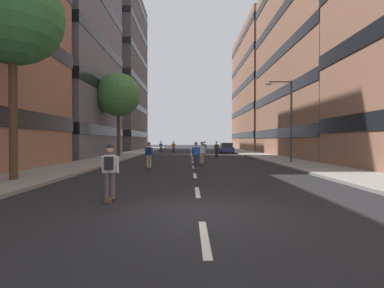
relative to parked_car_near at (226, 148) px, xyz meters
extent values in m
plane|color=black|center=(-5.15, -7.86, -0.70)|extent=(164.91, 164.91, 0.00)
cube|color=gray|center=(-13.35, -4.42, -0.63)|extent=(3.70, 75.58, 0.14)
cube|color=gray|center=(3.05, -4.42, -0.63)|extent=(3.70, 75.58, 0.14)
cube|color=silver|center=(-5.15, -37.34, -0.70)|extent=(0.16, 2.20, 0.01)
cube|color=silver|center=(-5.15, -32.34, -0.70)|extent=(0.16, 2.20, 0.01)
cube|color=silver|center=(-5.15, -27.34, -0.70)|extent=(0.16, 2.20, 0.01)
cube|color=silver|center=(-5.15, -22.34, -0.70)|extent=(0.16, 2.20, 0.01)
cube|color=silver|center=(-5.15, -17.34, -0.70)|extent=(0.16, 2.20, 0.01)
cube|color=silver|center=(-5.15, -12.34, -0.70)|extent=(0.16, 2.20, 0.01)
cube|color=silver|center=(-5.15, -7.34, -0.70)|extent=(0.16, 2.20, 0.01)
cube|color=silver|center=(-5.15, -2.34, -0.70)|extent=(0.16, 2.20, 0.01)
cube|color=silver|center=(-5.15, 2.66, -0.70)|extent=(0.16, 2.20, 0.01)
cube|color=silver|center=(-5.15, 7.66, -0.70)|extent=(0.16, 2.20, 0.01)
cube|color=silver|center=(-5.15, 12.66, -0.70)|extent=(0.16, 2.20, 0.01)
cube|color=silver|center=(-5.15, 17.66, -0.70)|extent=(0.16, 2.20, 0.01)
cube|color=silver|center=(-5.15, 22.66, -0.70)|extent=(0.16, 2.20, 0.01)
cube|color=slate|center=(-21.71, -8.69, 16.64)|extent=(13.04, 16.61, 34.68)
cube|color=black|center=(-21.71, -8.69, 2.27)|extent=(13.16, 16.73, 1.10)
cube|color=black|center=(-21.71, -8.69, 7.23)|extent=(13.16, 16.73, 1.10)
cube|color=black|center=(-21.71, -8.69, 12.18)|extent=(13.16, 16.73, 1.10)
cube|color=black|center=(-21.71, -8.69, 17.13)|extent=(13.16, 16.73, 1.10)
cube|color=#4C4744|center=(-21.71, 15.75, 14.79)|extent=(13.04, 19.53, 30.98)
cube|color=black|center=(-21.71, 15.75, 2.40)|extent=(13.16, 19.65, 1.10)
cube|color=black|center=(-21.71, 15.75, 7.56)|extent=(13.16, 19.65, 1.10)
cube|color=black|center=(-21.71, 15.75, 12.73)|extent=(13.16, 19.65, 1.10)
cube|color=black|center=(-21.71, 15.75, 17.89)|extent=(13.16, 19.65, 1.10)
cube|color=black|center=(-21.71, 15.75, 23.05)|extent=(13.16, 19.65, 1.10)
cube|color=black|center=(-21.71, 15.75, 28.21)|extent=(13.16, 19.65, 1.10)
cube|color=#9E6B51|center=(11.42, -8.69, 10.69)|extent=(13.04, 22.09, 22.77)
cube|color=black|center=(11.42, -8.69, 2.03)|extent=(13.16, 22.21, 1.10)
cube|color=black|center=(11.42, -8.69, 6.59)|extent=(13.16, 22.21, 1.10)
cube|color=black|center=(11.42, -8.69, 11.14)|extent=(13.16, 22.21, 1.10)
cube|color=black|center=(11.42, -8.69, 15.70)|extent=(13.16, 22.21, 1.10)
cube|color=#9E6B51|center=(11.42, 15.75, 11.20)|extent=(13.04, 23.80, 23.80)
cube|color=black|center=(11.42, 15.75, 2.16)|extent=(13.16, 23.92, 1.10)
cube|color=black|center=(11.42, 15.75, 6.92)|extent=(13.16, 23.92, 1.10)
cube|color=black|center=(11.42, 15.75, 11.68)|extent=(13.16, 23.92, 1.10)
cube|color=black|center=(11.42, 15.75, 16.43)|extent=(13.16, 23.92, 1.10)
cube|color=black|center=(11.42, 15.75, 21.19)|extent=(13.16, 23.92, 1.10)
cube|color=navy|center=(0.00, 0.04, -0.17)|extent=(1.80, 4.40, 0.70)
cube|color=#2D3338|center=(0.00, -0.11, 0.50)|extent=(1.60, 2.10, 0.64)
cylinder|color=black|center=(-0.80, 1.49, -0.38)|extent=(0.22, 0.64, 0.64)
cylinder|color=black|center=(0.80, 1.49, -0.38)|extent=(0.22, 0.64, 0.64)
cylinder|color=black|center=(-0.80, -1.41, -0.38)|extent=(0.22, 0.64, 0.64)
cylinder|color=black|center=(0.80, -1.41, -0.38)|extent=(0.22, 0.64, 0.64)
cylinder|color=#4C3823|center=(-13.35, -29.82, 2.35)|extent=(0.36, 0.36, 5.83)
sphere|color=#387A3D|center=(-13.35, -29.82, 6.82)|extent=(4.42, 4.42, 4.42)
cylinder|color=#4C3823|center=(-13.35, -10.30, 2.00)|extent=(0.36, 0.36, 5.13)
sphere|color=#478442|center=(-13.35, -10.30, 6.26)|extent=(4.83, 4.83, 4.83)
cylinder|color=#3F3F44|center=(2.68, -19.78, 2.69)|extent=(0.16, 0.16, 6.50)
cylinder|color=#3F3F44|center=(1.78, -19.78, 5.84)|extent=(1.80, 0.10, 0.10)
ellipsoid|color=silver|center=(0.88, -19.78, 5.69)|extent=(0.50, 0.30, 0.24)
cube|color=brown|center=(-3.64, -7.67, -0.62)|extent=(0.22, 0.90, 0.02)
cylinder|color=#D8BF4C|center=(-3.63, -7.35, -0.66)|extent=(0.18, 0.07, 0.07)
cylinder|color=#D8BF4C|center=(-3.64, -7.99, -0.66)|extent=(0.18, 0.07, 0.07)
cylinder|color=tan|center=(-3.73, -7.67, -0.21)|extent=(0.14, 0.14, 0.80)
cylinder|color=tan|center=(-3.55, -7.68, -0.21)|extent=(0.14, 0.14, 0.80)
cube|color=blue|center=(-3.64, -7.67, 0.47)|extent=(0.32, 0.21, 0.55)
cylinder|color=blue|center=(-3.85, -7.62, 0.44)|extent=(0.10, 0.23, 0.55)
cylinder|color=blue|center=(-3.41, -7.63, 0.44)|extent=(0.10, 0.23, 0.55)
sphere|color=#997051|center=(-3.63, -7.65, 0.92)|extent=(0.22, 0.22, 0.22)
sphere|color=black|center=(-3.63, -7.65, 0.97)|extent=(0.21, 0.21, 0.21)
cube|color=#4C8C4C|center=(-3.64, -7.85, 0.50)|extent=(0.26, 0.17, 0.40)
cube|color=brown|center=(-7.77, 0.15, -0.62)|extent=(0.37, 0.92, 0.02)
cylinder|color=#D8BF4C|center=(-7.71, 0.46, -0.66)|extent=(0.19, 0.10, 0.07)
cylinder|color=#D8BF4C|center=(-7.83, -0.17, -0.66)|extent=(0.19, 0.10, 0.07)
cylinder|color=black|center=(-7.86, 0.16, -0.21)|extent=(0.16, 0.16, 0.80)
cylinder|color=black|center=(-7.68, 0.13, -0.21)|extent=(0.16, 0.16, 0.80)
cube|color=orange|center=(-7.77, 0.15, 0.47)|extent=(0.35, 0.26, 0.55)
cylinder|color=orange|center=(-7.98, 0.24, 0.44)|extent=(0.13, 0.24, 0.55)
cylinder|color=orange|center=(-7.55, 0.15, 0.44)|extent=(0.13, 0.24, 0.55)
sphere|color=#997051|center=(-7.77, 0.17, 0.92)|extent=(0.22, 0.22, 0.22)
sphere|color=black|center=(-7.77, 0.17, 0.97)|extent=(0.21, 0.21, 0.21)
cube|color=brown|center=(-4.46, -20.11, -0.62)|extent=(0.22, 0.90, 0.02)
cylinder|color=#D8BF4C|center=(-4.47, -19.79, -0.66)|extent=(0.18, 0.07, 0.07)
cylinder|color=#D8BF4C|center=(-4.45, -20.43, -0.66)|extent=(0.18, 0.07, 0.07)
cylinder|color=tan|center=(-4.55, -20.11, -0.21)|extent=(0.14, 0.14, 0.80)
cylinder|color=tan|center=(-4.37, -20.11, -0.21)|extent=(0.14, 0.14, 0.80)
cube|color=white|center=(-4.46, -20.11, 0.47)|extent=(0.33, 0.21, 0.55)
cylinder|color=white|center=(-4.68, -20.07, 0.44)|extent=(0.10, 0.23, 0.55)
cylinder|color=white|center=(-4.24, -20.05, 0.44)|extent=(0.10, 0.23, 0.55)
sphere|color=beige|center=(-4.46, -20.09, 0.92)|extent=(0.22, 0.22, 0.22)
sphere|color=black|center=(-4.46, -20.09, 0.97)|extent=(0.21, 0.21, 0.21)
cube|color=brown|center=(-2.35, -9.87, -0.62)|extent=(0.35, 0.92, 0.02)
cylinder|color=#D8BF4C|center=(-2.40, -9.55, -0.66)|extent=(0.19, 0.10, 0.07)
cylinder|color=#D8BF4C|center=(-2.29, -10.18, -0.66)|extent=(0.19, 0.10, 0.07)
cylinder|color=black|center=(-2.43, -9.88, -0.21)|extent=(0.16, 0.16, 0.80)
cylinder|color=black|center=(-2.26, -9.85, -0.21)|extent=(0.16, 0.16, 0.80)
cube|color=green|center=(-2.35, -9.87, 0.47)|extent=(0.35, 0.25, 0.55)
cylinder|color=green|center=(-2.57, -9.85, 0.44)|extent=(0.13, 0.24, 0.55)
cylinder|color=green|center=(-2.14, -9.78, 0.44)|extent=(0.13, 0.24, 0.55)
sphere|color=tan|center=(-2.35, -9.85, 0.92)|extent=(0.22, 0.22, 0.22)
sphere|color=black|center=(-2.35, -9.85, 0.97)|extent=(0.21, 0.21, 0.21)
cube|color=#A52626|center=(-2.31, -10.04, 0.50)|extent=(0.28, 0.20, 0.40)
cube|color=brown|center=(-4.99, -23.34, -0.62)|extent=(0.24, 0.91, 0.02)
cylinder|color=#D8BF4C|center=(-5.00, -23.02, -0.66)|extent=(0.18, 0.08, 0.07)
cylinder|color=#D8BF4C|center=(-4.97, -23.66, -0.66)|extent=(0.18, 0.08, 0.07)
cylinder|color=#2D334C|center=(-5.08, -23.35, -0.21)|extent=(0.15, 0.15, 0.80)
cylinder|color=#2D334C|center=(-4.90, -23.34, -0.21)|extent=(0.15, 0.15, 0.80)
cube|color=blue|center=(-4.99, -23.34, 0.47)|extent=(0.33, 0.22, 0.55)
cylinder|color=blue|center=(-5.21, -23.31, 0.44)|extent=(0.10, 0.23, 0.55)
cylinder|color=blue|center=(-4.77, -23.28, 0.44)|extent=(0.10, 0.23, 0.55)
sphere|color=tan|center=(-4.99, -23.32, 0.92)|extent=(0.22, 0.22, 0.22)
sphere|color=black|center=(-4.99, -23.32, 0.97)|extent=(0.21, 0.21, 0.21)
cube|color=brown|center=(-8.13, -23.56, -0.62)|extent=(0.22, 0.90, 0.02)
cylinder|color=#D8BF4C|center=(-8.14, -23.24, -0.66)|extent=(0.18, 0.07, 0.07)
cylinder|color=#D8BF4C|center=(-8.13, -23.88, -0.66)|extent=(0.18, 0.07, 0.07)
cylinder|color=tan|center=(-8.22, -23.56, -0.21)|extent=(0.14, 0.14, 0.80)
cylinder|color=tan|center=(-8.04, -23.56, -0.21)|extent=(0.14, 0.14, 0.80)
cube|color=blue|center=(-8.13, -23.56, 0.47)|extent=(0.32, 0.21, 0.55)
cylinder|color=blue|center=(-8.35, -23.51, 0.44)|extent=(0.10, 0.23, 0.55)
cylinder|color=blue|center=(-7.91, -23.50, 0.44)|extent=(0.10, 0.23, 0.55)
sphere|color=#997051|center=(-8.13, -23.54, 0.92)|extent=(0.22, 0.22, 0.22)
sphere|color=black|center=(-8.13, -23.54, 0.97)|extent=(0.21, 0.21, 0.21)
cube|color=black|center=(-8.13, -23.74, 0.50)|extent=(0.26, 0.17, 0.40)
cube|color=brown|center=(-9.70, 0.91, -0.62)|extent=(0.26, 0.91, 0.02)
cylinder|color=#D8BF4C|center=(-9.68, 1.22, -0.66)|extent=(0.18, 0.08, 0.07)
cylinder|color=#D8BF4C|center=(-9.72, 0.59, -0.66)|extent=(0.18, 0.08, 0.07)
cylinder|color=#2D334C|center=(-9.79, 0.91, -0.21)|extent=(0.15, 0.15, 0.80)
cylinder|color=#2D334C|center=(-9.61, 0.90, -0.21)|extent=(0.15, 0.15, 0.80)
cube|color=white|center=(-9.70, 0.91, 0.47)|extent=(0.33, 0.22, 0.55)
cylinder|color=white|center=(-9.92, 0.97, 0.44)|extent=(0.10, 0.23, 0.55)
cylinder|color=white|center=(-9.48, 0.94, 0.44)|extent=(0.10, 0.23, 0.55)
sphere|color=tan|center=(-9.70, 0.93, 0.92)|extent=(0.22, 0.22, 0.22)
sphere|color=black|center=(-9.70, 0.93, 0.97)|extent=(0.21, 0.21, 0.21)
cube|color=#3F72BF|center=(-9.71, 0.73, 0.50)|extent=(0.27, 0.18, 0.40)
cube|color=brown|center=(-7.91, -33.94, -0.62)|extent=(0.28, 0.91, 0.02)
cylinder|color=#D8BF4C|center=(-7.94, -33.62, -0.66)|extent=(0.19, 0.09, 0.07)
cylinder|color=#D8BF4C|center=(-7.88, -34.26, -0.66)|extent=(0.19, 0.09, 0.07)
cylinder|color=#594C47|center=(-8.00, -33.95, -0.21)|extent=(0.15, 0.15, 0.80)
cylinder|color=#594C47|center=(-7.82, -33.93, -0.21)|extent=(0.15, 0.15, 0.80)
cube|color=white|center=(-7.91, -33.94, 0.47)|extent=(0.34, 0.23, 0.55)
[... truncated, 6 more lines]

